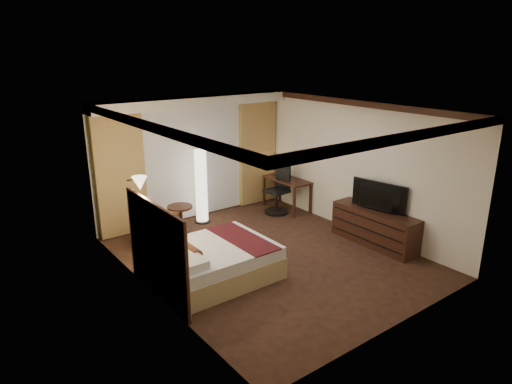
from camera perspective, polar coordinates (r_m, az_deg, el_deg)
floor at (r=8.47m, az=1.65°, el=-8.10°), size 4.50×5.50×0.01m
ceiling at (r=7.69m, az=1.82°, el=10.34°), size 4.50×5.50×0.01m
back_wall at (r=10.19m, az=-8.00°, el=4.26°), size 4.50×0.02×2.70m
left_wall at (r=6.87m, az=-13.11°, el=-2.63°), size 0.02×5.50×2.70m
right_wall at (r=9.50m, az=12.40°, el=3.04°), size 0.02×5.50×2.70m
crown_molding at (r=7.70m, az=1.82°, el=9.90°), size 4.50×5.50×0.12m
soffit at (r=9.76m, az=-7.58°, el=11.15°), size 4.50×0.50×0.20m
curtain_sheer at (r=10.15m, az=-7.76°, el=3.63°), size 2.48×0.04×2.45m
curtain_left_drape at (r=9.41m, az=-16.61°, el=1.94°), size 1.00×0.14×2.45m
curtain_right_drape at (r=11.00m, az=0.14°, el=4.89°), size 1.00×0.14×2.45m
wall_sconce at (r=7.45m, az=-14.33°, el=1.06°), size 0.24×0.24×0.24m
bed at (r=7.66m, az=-5.31°, el=-8.72°), size 1.93×1.50×0.56m
headboard at (r=7.06m, az=-12.19°, el=-7.27°), size 0.12×1.80×1.50m
armchair at (r=8.95m, az=-12.46°, el=-4.58°), size 0.93×0.94×0.71m
side_table at (r=9.57m, az=-9.43°, el=-3.36°), size 0.52×0.52×0.57m
floor_lamp at (r=9.90m, az=-6.87°, el=0.71°), size 0.34×0.34×1.63m
desk at (r=10.77m, az=3.86°, el=-0.27°), size 0.55×1.19×0.75m
desk_lamp at (r=10.94m, az=2.39°, el=3.02°), size 0.18×0.18×0.34m
office_chair at (r=10.45m, az=2.59°, el=0.34°), size 0.61×0.61×1.15m
dresser at (r=9.16m, az=14.61°, el=-4.29°), size 0.50×1.78×0.69m
television at (r=8.91m, az=14.81°, el=-0.33°), size 0.84×1.22×0.15m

